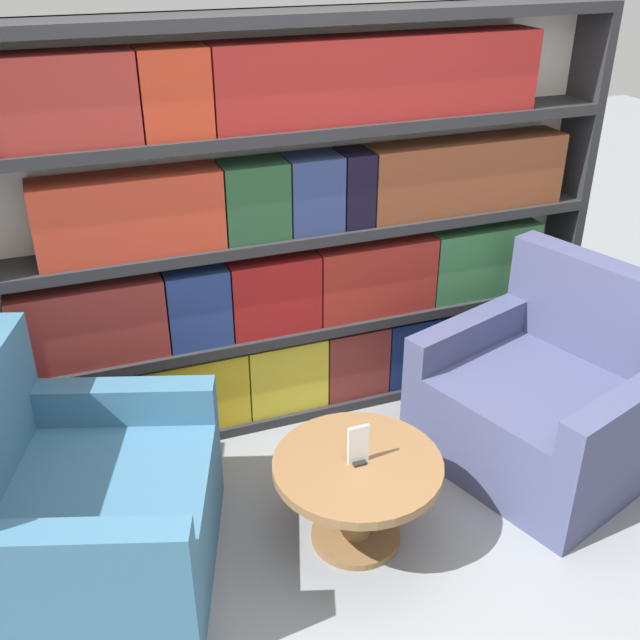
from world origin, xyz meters
The scene contains 6 objects.
ground_plane centered at (0.00, 0.00, 0.00)m, with size 14.00×14.00×0.00m, color gray.
bookshelf centered at (-0.03, 1.23, 0.94)m, with size 2.98×0.30×1.94m.
armchair_left centered at (-1.18, 0.43, 0.30)m, with size 1.12×1.17×0.91m.
armchair_right centered at (0.90, 0.43, 0.30)m, with size 1.12×1.16×0.91m.
coffee_table centered at (-0.14, 0.23, 0.28)m, with size 0.67×0.67×0.40m.
table_sign centered at (-0.14, 0.23, 0.47)m, with size 0.09×0.06×0.17m.
Camera 1 is at (-1.09, -1.88, 2.26)m, focal length 42.00 mm.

